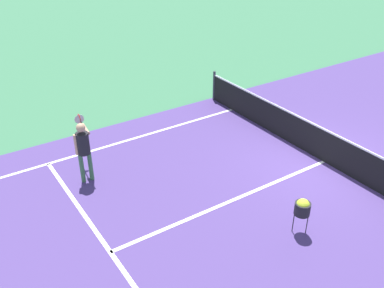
{
  "coord_description": "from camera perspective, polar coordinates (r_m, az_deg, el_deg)",
  "views": [
    {
      "loc": [
        6.43,
        -8.65,
        6.28
      ],
      "look_at": [
        -1.37,
        -3.47,
        1.0
      ],
      "focal_mm": 40.29,
      "sensor_mm": 36.0,
      "label": 1
    }
  ],
  "objects": [
    {
      "name": "ground_plane",
      "position": [
        12.48,
        17.04,
        -2.25
      ],
      "size": [
        60.0,
        60.0,
        0.0
      ],
      "primitive_type": "plane",
      "color": "#38724C"
    },
    {
      "name": "court_surface_inbounds",
      "position": [
        12.48,
        17.04,
        -2.24
      ],
      "size": [
        10.62,
        24.4,
        0.0
      ],
      "primitive_type": "cube",
      "color": "#4C387A",
      "rests_on": "ground_plane"
    },
    {
      "name": "line_sideline_left",
      "position": [
        12.57,
        -16.52,
        -1.9
      ],
      "size": [
        0.1,
        11.89,
        0.01
      ],
      "primitive_type": "cube",
      "color": "white",
      "rests_on": "ground_plane"
    },
    {
      "name": "line_service_near",
      "position": [
        9.27,
        -10.76,
        -13.88
      ],
      "size": [
        8.22,
        0.1,
        0.01
      ],
      "primitive_type": "cube",
      "color": "white",
      "rests_on": "ground_plane"
    },
    {
      "name": "line_center_service",
      "position": [
        10.51,
        5.43,
        -7.4
      ],
      "size": [
        0.1,
        6.4,
        0.01
      ],
      "primitive_type": "cube",
      "color": "white",
      "rests_on": "ground_plane"
    },
    {
      "name": "net",
      "position": [
        12.24,
        17.37,
        -0.28
      ],
      "size": [
        10.44,
        0.09,
        1.07
      ],
      "color": "#33383D",
      "rests_on": "ground_plane"
    },
    {
      "name": "player_near",
      "position": [
        10.99,
        -14.22,
        -0.19
      ],
      "size": [
        1.18,
        0.6,
        1.64
      ],
      "color": "#3F7247",
      "rests_on": "ground_plane"
    },
    {
      "name": "ball_hopper",
      "position": [
        9.44,
        14.43,
        -8.12
      ],
      "size": [
        0.34,
        0.34,
        0.87
      ],
      "color": "black",
      "rests_on": "ground_plane"
    }
  ]
}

